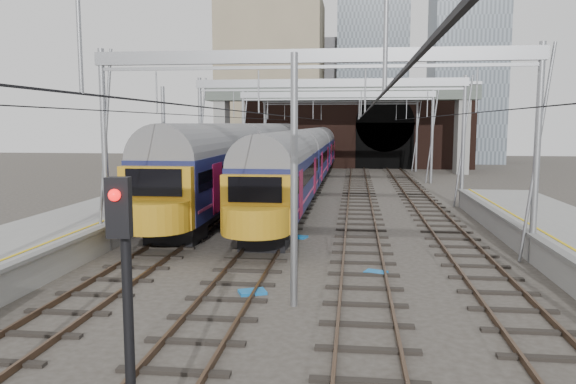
# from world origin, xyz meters

# --- Properties ---
(ground) EXTENTS (160.00, 160.00, 0.00)m
(ground) POSITION_xyz_m (0.00, 0.00, 0.00)
(ground) COLOR #38332D
(ground) RESTS_ON ground
(tracks) EXTENTS (14.40, 80.00, 0.22)m
(tracks) POSITION_xyz_m (0.00, 15.00, 0.02)
(tracks) COLOR #4C3828
(tracks) RESTS_ON ground
(overhead_line) EXTENTS (16.80, 80.00, 8.00)m
(overhead_line) POSITION_xyz_m (0.00, 21.49, 6.57)
(overhead_line) COLOR gray
(overhead_line) RESTS_ON ground
(retaining_wall) EXTENTS (28.00, 2.75, 9.00)m
(retaining_wall) POSITION_xyz_m (1.40, 51.93, 4.33)
(retaining_wall) COLOR black
(retaining_wall) RESTS_ON ground
(overbridge) EXTENTS (28.00, 3.00, 9.25)m
(overbridge) POSITION_xyz_m (0.00, 46.00, 7.27)
(overbridge) COLOR gray
(overbridge) RESTS_ON ground
(city_skyline) EXTENTS (37.50, 27.50, 60.00)m
(city_skyline) POSITION_xyz_m (2.73, 70.48, 17.09)
(city_skyline) COLOR tan
(city_skyline) RESTS_ON ground
(train_main) EXTENTS (2.73, 63.21, 4.72)m
(train_main) POSITION_xyz_m (-2.00, 38.67, 2.45)
(train_main) COLOR black
(train_main) RESTS_ON ground
(train_second) EXTENTS (3.02, 52.31, 5.12)m
(train_second) POSITION_xyz_m (-6.00, 33.57, 2.62)
(train_second) COLOR black
(train_second) RESTS_ON ground
(signal_near_centre) EXTENTS (0.33, 0.45, 4.41)m
(signal_near_centre) POSITION_xyz_m (-1.43, -6.15, 2.82)
(signal_near_centre) COLOR black
(signal_near_centre) RESTS_ON ground
(equip_cover_a) EXTENTS (0.95, 0.83, 0.09)m
(equip_cover_a) POSITION_xyz_m (-1.37, 2.99, 0.05)
(equip_cover_a) COLOR #1767B0
(equip_cover_a) RESTS_ON ground
(equip_cover_b) EXTENTS (0.89, 0.75, 0.09)m
(equip_cover_b) POSITION_xyz_m (-0.82, 11.42, 0.04)
(equip_cover_b) COLOR #1767B0
(equip_cover_b) RESTS_ON ground
(equip_cover_c) EXTENTS (0.87, 0.74, 0.09)m
(equip_cover_c) POSITION_xyz_m (2.42, 5.71, 0.04)
(equip_cover_c) COLOR #1767B0
(equip_cover_c) RESTS_ON ground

